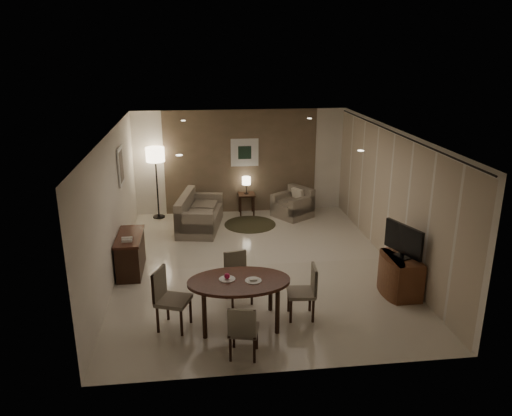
{
  "coord_description": "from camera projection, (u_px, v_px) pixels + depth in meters",
  "views": [
    {
      "loc": [
        -1.14,
        -9.19,
        4.25
      ],
      "look_at": [
        0.0,
        0.2,
        1.15
      ],
      "focal_mm": 35.0,
      "sensor_mm": 36.0,
      "label": 1
    }
  ],
  "objects": [
    {
      "name": "dining_table",
      "position": [
        239.0,
        302.0,
        7.89
      ],
      "size": [
        1.62,
        1.01,
        0.76
      ],
      "primitive_type": null,
      "color": "#4D2219",
      "rests_on": "floor"
    },
    {
      "name": "flat_tv",
      "position": [
        404.0,
        240.0,
        8.67
      ],
      "size": [
        0.36,
        0.85,
        0.6
      ],
      "primitive_type": null,
      "rotation": [
        0.0,
        0.0,
        0.35
      ],
      "color": "black",
      "rests_on": "tv_cabinet"
    },
    {
      "name": "chair_left",
      "position": [
        174.0,
        300.0,
        7.73
      ],
      "size": [
        0.61,
        0.61,
        0.97
      ],
      "primitive_type": null,
      "rotation": [
        0.0,
        0.0,
        1.21
      ],
      "color": "gray",
      "rests_on": "floor"
    },
    {
      "name": "napkin",
      "position": [
        253.0,
        279.0,
        7.74
      ],
      "size": [
        0.12,
        0.08,
        0.03
      ],
      "primitive_type": "cube",
      "color": "white",
      "rests_on": "plate_b"
    },
    {
      "name": "fruit_apple",
      "position": [
        227.0,
        276.0,
        7.78
      ],
      "size": [
        0.09,
        0.09,
        0.09
      ],
      "primitive_type": "sphere",
      "color": "#C8164A",
      "rests_on": "plate_a"
    },
    {
      "name": "plate_a",
      "position": [
        227.0,
        279.0,
        7.79
      ],
      "size": [
        0.26,
        0.26,
        0.02
      ],
      "primitive_type": "cylinder",
      "color": "white",
      "rests_on": "dining_table"
    },
    {
      "name": "curtain_rod",
      "position": [
        395.0,
        133.0,
        9.61
      ],
      "size": [
        0.03,
        6.8,
        0.03
      ],
      "primitive_type": "cylinder",
      "rotation": [
        1.57,
        0.0,
        0.0
      ],
      "color": "black",
      "rests_on": "wall_right"
    },
    {
      "name": "plate_b",
      "position": [
        253.0,
        281.0,
        7.74
      ],
      "size": [
        0.26,
        0.26,
        0.02
      ],
      "primitive_type": "cylinder",
      "color": "white",
      "rests_on": "dining_table"
    },
    {
      "name": "telephone",
      "position": [
        127.0,
        239.0,
        9.31
      ],
      "size": [
        0.2,
        0.14,
        0.09
      ],
      "primitive_type": null,
      "color": "white",
      "rests_on": "console_desk"
    },
    {
      "name": "art_back_frame",
      "position": [
        245.0,
        152.0,
        12.9
      ],
      "size": [
        0.72,
        0.03,
        0.72
      ],
      "primitive_type": "cube",
      "color": "silver",
      "rests_on": "wall_back"
    },
    {
      "name": "tv_cabinet",
      "position": [
        401.0,
        275.0,
        8.88
      ],
      "size": [
        0.48,
        0.9,
        0.7
      ],
      "primitive_type": null,
      "color": "brown",
      "rests_on": "floor"
    },
    {
      "name": "sofa",
      "position": [
        200.0,
        212.0,
        12.04
      ],
      "size": [
        1.91,
        1.19,
        0.83
      ],
      "primitive_type": null,
      "rotation": [
        0.0,
        0.0,
        1.39
      ],
      "color": "gray",
      "rests_on": "floor"
    },
    {
      "name": "downlight_fl",
      "position": [
        183.0,
        121.0,
        10.83
      ],
      "size": [
        0.1,
        0.1,
        0.01
      ],
      "primitive_type": "cylinder",
      "color": "white",
      "rests_on": "ceiling"
    },
    {
      "name": "console_desk",
      "position": [
        131.0,
        254.0,
        9.72
      ],
      "size": [
        0.48,
        1.2,
        0.75
      ],
      "primitive_type": null,
      "color": "#4D2219",
      "rests_on": "floor"
    },
    {
      "name": "art_left_canvas",
      "position": [
        121.0,
        166.0,
        10.37
      ],
      "size": [
        0.01,
        0.46,
        0.64
      ],
      "primitive_type": "cube",
      "color": "gray",
      "rests_on": "wall_left"
    },
    {
      "name": "armchair",
      "position": [
        292.0,
        203.0,
        12.85
      ],
      "size": [
        1.13,
        1.14,
        0.75
      ],
      "primitive_type": null,
      "rotation": [
        0.0,
        0.0,
        -0.98
      ],
      "color": "gray",
      "rests_on": "floor"
    },
    {
      "name": "table_lamp",
      "position": [
        246.0,
        184.0,
        12.96
      ],
      "size": [
        0.22,
        0.22,
        0.5
      ],
      "primitive_type": null,
      "color": "#FFEAC1",
      "rests_on": "side_table"
    },
    {
      "name": "side_table",
      "position": [
        247.0,
        204.0,
        13.1
      ],
      "size": [
        0.43,
        0.43,
        0.55
      ],
      "primitive_type": null,
      "color": "black",
      "rests_on": "floor"
    },
    {
      "name": "chair_far",
      "position": [
        239.0,
        279.0,
        8.55
      ],
      "size": [
        0.5,
        0.5,
        0.87
      ],
      "primitive_type": null,
      "rotation": [
        0.0,
        0.0,
        0.23
      ],
      "color": "gray",
      "rests_on": "floor"
    },
    {
      "name": "chair_near",
      "position": [
        244.0,
        329.0,
        7.05
      ],
      "size": [
        0.49,
        0.49,
        0.84
      ],
      "primitive_type": null,
      "rotation": [
        0.0,
        0.0,
        2.92
      ],
      "color": "gray",
      "rests_on": "floor"
    },
    {
      "name": "curtain_wall",
      "position": [
        389.0,
        198.0,
        10.02
      ],
      "size": [
        0.08,
        6.7,
        2.58
      ],
      "primitive_type": null,
      "color": "beige",
      "rests_on": "wall_right"
    },
    {
      "name": "downlight_nl",
      "position": [
        179.0,
        155.0,
        7.43
      ],
      "size": [
        0.1,
        0.1,
        0.01
      ],
      "primitive_type": "cylinder",
      "color": "white",
      "rests_on": "ceiling"
    },
    {
      "name": "chair_right",
      "position": [
        301.0,
        292.0,
        8.06
      ],
      "size": [
        0.47,
        0.47,
        0.89
      ],
      "primitive_type": null,
      "rotation": [
        0.0,
        0.0,
        -1.65
      ],
      "color": "gray",
      "rests_on": "floor"
    },
    {
      "name": "taupe_accent",
      "position": [
        241.0,
        162.0,
        12.99
      ],
      "size": [
        3.96,
        0.03,
        2.7
      ],
      "primitive_type": "cube",
      "color": "#79604B",
      "rests_on": "wall_back"
    },
    {
      "name": "room_shell",
      "position": [
        255.0,
        196.0,
        10.08
      ],
      "size": [
        5.5,
        7.0,
        2.7
      ],
      "color": "beige",
      "rests_on": "ground"
    },
    {
      "name": "art_back_canvas",
      "position": [
        245.0,
        153.0,
        12.89
      ],
      "size": [
        0.34,
        0.01,
        0.34
      ],
      "primitive_type": "cube",
      "color": "black",
      "rests_on": "wall_back"
    },
    {
      "name": "floor_lamp",
      "position": [
        157.0,
        183.0,
        12.63
      ],
      "size": [
        0.46,
        0.46,
        1.83
      ],
      "primitive_type": null,
      "color": "#FFE5B7",
      "rests_on": "floor"
    },
    {
      "name": "downlight_nr",
      "position": [
        361.0,
        151.0,
        7.75
      ],
      "size": [
        0.1,
        0.1,
        0.01
      ],
      "primitive_type": "cylinder",
      "color": "white",
      "rests_on": "ceiling"
    },
    {
      "name": "downlight_fr",
      "position": [
        309.0,
        118.0,
        11.15
      ],
      "size": [
        0.1,
        0.1,
        0.01
      ],
      "primitive_type": "cylinder",
      "color": "white",
      "rests_on": "ceiling"
    },
    {
      "name": "art_left_frame",
      "position": [
        121.0,
        166.0,
        10.37
      ],
      "size": [
        0.03,
        0.6,
        0.8
      ],
      "primitive_type": "cube",
      "color": "silver",
      "rests_on": "wall_left"
    },
    {
      "name": "round_rug",
      "position": [
        250.0,
        224.0,
        12.39
      ],
      "size": [
        1.27,
        1.27,
        0.01
      ],
      "primitive_type": "cylinder",
      "color": "#38351F",
      "rests_on": "floor"
    }
  ]
}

